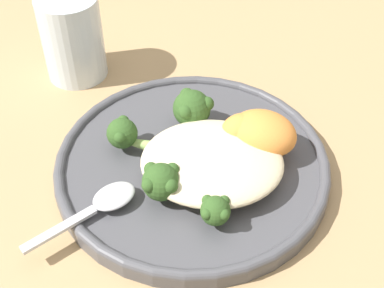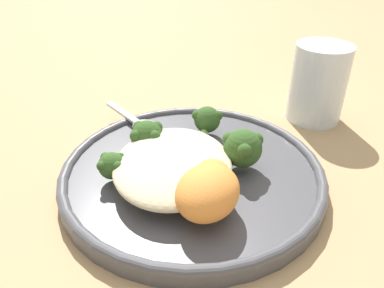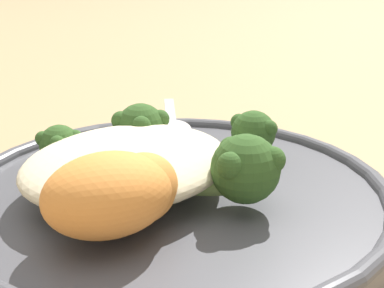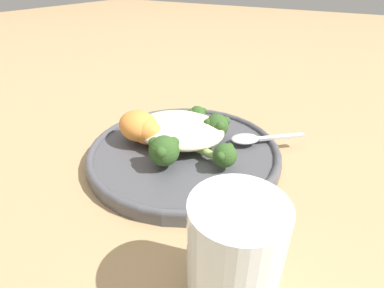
{
  "view_description": "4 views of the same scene",
  "coord_description": "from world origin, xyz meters",
  "px_view_note": "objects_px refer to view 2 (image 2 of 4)",
  "views": [
    {
      "loc": [
        -0.03,
        0.39,
        0.43
      ],
      "look_at": [
        -0.01,
        0.0,
        0.05
      ],
      "focal_mm": 50.0,
      "sensor_mm": 36.0,
      "label": 1
    },
    {
      "loc": [
        -0.35,
        -0.02,
        0.26
      ],
      "look_at": [
        -0.01,
        -0.01,
        0.05
      ],
      "focal_mm": 35.0,
      "sensor_mm": 36.0,
      "label": 2
    },
    {
      "loc": [
        -0.26,
        -0.22,
        0.17
      ],
      "look_at": [
        0.01,
        -0.01,
        0.04
      ],
      "focal_mm": 50.0,
      "sensor_mm": 36.0,
      "label": 3
    },
    {
      "loc": [
        0.21,
        -0.33,
        0.26
      ],
      "look_at": [
        0.01,
        -0.01,
        0.04
      ],
      "focal_mm": 28.0,
      "sensor_mm": 36.0,
      "label": 4
    }
  ],
  "objects_px": {
    "broccoli_stalk_2": "(150,139)",
    "broccoli_stalk_3": "(126,167)",
    "quinoa_mound": "(173,164)",
    "broccoli_stalk_0": "(235,151)",
    "spoon": "(142,125)",
    "water_glass": "(318,83)",
    "plate": "(192,172)",
    "sweet_potato_chunk_0": "(213,181)",
    "broccoli_stalk_1": "(204,128)",
    "sweet_potato_chunk_1": "(208,192)"
  },
  "relations": [
    {
      "from": "plate",
      "to": "quinoa_mound",
      "type": "relative_size",
      "value": 2.01
    },
    {
      "from": "plate",
      "to": "broccoli_stalk_0",
      "type": "relative_size",
      "value": 2.88
    },
    {
      "from": "quinoa_mound",
      "to": "sweet_potato_chunk_0",
      "type": "relative_size",
      "value": 3.02
    },
    {
      "from": "broccoli_stalk_3",
      "to": "plate",
      "type": "bearing_deg",
      "value": -162.2
    },
    {
      "from": "plate",
      "to": "broccoli_stalk_3",
      "type": "bearing_deg",
      "value": 110.03
    },
    {
      "from": "spoon",
      "to": "water_glass",
      "type": "relative_size",
      "value": 0.95
    },
    {
      "from": "sweet_potato_chunk_1",
      "to": "spoon",
      "type": "height_order",
      "value": "sweet_potato_chunk_1"
    },
    {
      "from": "broccoli_stalk_0",
      "to": "water_glass",
      "type": "distance_m",
      "value": 0.2
    },
    {
      "from": "plate",
      "to": "spoon",
      "type": "bearing_deg",
      "value": 39.92
    },
    {
      "from": "broccoli_stalk_3",
      "to": "sweet_potato_chunk_0",
      "type": "distance_m",
      "value": 0.09
    },
    {
      "from": "broccoli_stalk_0",
      "to": "sweet_potato_chunk_0",
      "type": "relative_size",
      "value": 2.11
    },
    {
      "from": "plate",
      "to": "quinoa_mound",
      "type": "xyz_separation_m",
      "value": [
        -0.02,
        0.02,
        0.03
      ]
    },
    {
      "from": "quinoa_mound",
      "to": "spoon",
      "type": "bearing_deg",
      "value": 25.26
    },
    {
      "from": "broccoli_stalk_3",
      "to": "water_glass",
      "type": "relative_size",
      "value": 0.89
    },
    {
      "from": "plate",
      "to": "broccoli_stalk_2",
      "type": "height_order",
      "value": "broccoli_stalk_2"
    },
    {
      "from": "broccoli_stalk_1",
      "to": "sweet_potato_chunk_1",
      "type": "bearing_deg",
      "value": -163.44
    },
    {
      "from": "broccoli_stalk_0",
      "to": "sweet_potato_chunk_0",
      "type": "bearing_deg",
      "value": -136.1
    },
    {
      "from": "spoon",
      "to": "water_glass",
      "type": "bearing_deg",
      "value": -113.73
    },
    {
      "from": "quinoa_mound",
      "to": "broccoli_stalk_0",
      "type": "xyz_separation_m",
      "value": [
        0.02,
        -0.07,
        0.0
      ]
    },
    {
      "from": "quinoa_mound",
      "to": "broccoli_stalk_1",
      "type": "relative_size",
      "value": 1.18
    },
    {
      "from": "plate",
      "to": "water_glass",
      "type": "distance_m",
      "value": 0.24
    },
    {
      "from": "broccoli_stalk_2",
      "to": "broccoli_stalk_3",
      "type": "height_order",
      "value": "broccoli_stalk_2"
    },
    {
      "from": "plate",
      "to": "water_glass",
      "type": "bearing_deg",
      "value": -47.24
    },
    {
      "from": "broccoli_stalk_0",
      "to": "broccoli_stalk_1",
      "type": "xyz_separation_m",
      "value": [
        0.06,
        0.03,
        -0.01
      ]
    },
    {
      "from": "broccoli_stalk_1",
      "to": "broccoli_stalk_2",
      "type": "xyz_separation_m",
      "value": [
        -0.04,
        0.06,
        0.0
      ]
    },
    {
      "from": "broccoli_stalk_3",
      "to": "sweet_potato_chunk_1",
      "type": "height_order",
      "value": "sweet_potato_chunk_1"
    },
    {
      "from": "sweet_potato_chunk_0",
      "to": "spoon",
      "type": "relative_size",
      "value": 0.46
    },
    {
      "from": "quinoa_mound",
      "to": "broccoli_stalk_2",
      "type": "bearing_deg",
      "value": 33.79
    },
    {
      "from": "plate",
      "to": "sweet_potato_chunk_0",
      "type": "height_order",
      "value": "sweet_potato_chunk_0"
    },
    {
      "from": "plate",
      "to": "sweet_potato_chunk_0",
      "type": "relative_size",
      "value": 6.08
    },
    {
      "from": "quinoa_mound",
      "to": "spoon",
      "type": "distance_m",
      "value": 0.11
    },
    {
      "from": "broccoli_stalk_2",
      "to": "broccoli_stalk_3",
      "type": "bearing_deg",
      "value": 117.7
    },
    {
      "from": "quinoa_mound",
      "to": "sweet_potato_chunk_1",
      "type": "height_order",
      "value": "sweet_potato_chunk_1"
    },
    {
      "from": "plate",
      "to": "sweet_potato_chunk_0",
      "type": "xyz_separation_m",
      "value": [
        -0.05,
        -0.02,
        0.03
      ]
    },
    {
      "from": "plate",
      "to": "sweet_potato_chunk_1",
      "type": "distance_m",
      "value": 0.08
    },
    {
      "from": "broccoli_stalk_1",
      "to": "broccoli_stalk_3",
      "type": "xyz_separation_m",
      "value": [
        -0.08,
        0.08,
        -0.0
      ]
    },
    {
      "from": "broccoli_stalk_2",
      "to": "sweet_potato_chunk_0",
      "type": "distance_m",
      "value": 0.1
    },
    {
      "from": "broccoli_stalk_1",
      "to": "broccoli_stalk_3",
      "type": "height_order",
      "value": "broccoli_stalk_1"
    },
    {
      "from": "broccoli_stalk_1",
      "to": "spoon",
      "type": "bearing_deg",
      "value": 88.9
    },
    {
      "from": "sweet_potato_chunk_0",
      "to": "sweet_potato_chunk_1",
      "type": "distance_m",
      "value": 0.02
    },
    {
      "from": "plate",
      "to": "sweet_potato_chunk_1",
      "type": "xyz_separation_m",
      "value": [
        -0.07,
        -0.02,
        0.03
      ]
    },
    {
      "from": "plate",
      "to": "quinoa_mound",
      "type": "distance_m",
      "value": 0.04
    },
    {
      "from": "broccoli_stalk_0",
      "to": "water_glass",
      "type": "bearing_deg",
      "value": 30.01
    },
    {
      "from": "quinoa_mound",
      "to": "broccoli_stalk_3",
      "type": "height_order",
      "value": "same"
    },
    {
      "from": "broccoli_stalk_3",
      "to": "water_glass",
      "type": "height_order",
      "value": "water_glass"
    },
    {
      "from": "broccoli_stalk_3",
      "to": "water_glass",
      "type": "xyz_separation_m",
      "value": [
        0.18,
        -0.24,
        0.02
      ]
    },
    {
      "from": "sweet_potato_chunk_1",
      "to": "quinoa_mound",
      "type": "bearing_deg",
      "value": 34.71
    },
    {
      "from": "broccoli_stalk_1",
      "to": "sweet_potato_chunk_0",
      "type": "height_order",
      "value": "sweet_potato_chunk_0"
    },
    {
      "from": "plate",
      "to": "broccoli_stalk_1",
      "type": "xyz_separation_m",
      "value": [
        0.06,
        -0.01,
        0.02
      ]
    },
    {
      "from": "broccoli_stalk_0",
      "to": "broccoli_stalk_2",
      "type": "distance_m",
      "value": 0.1
    }
  ]
}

